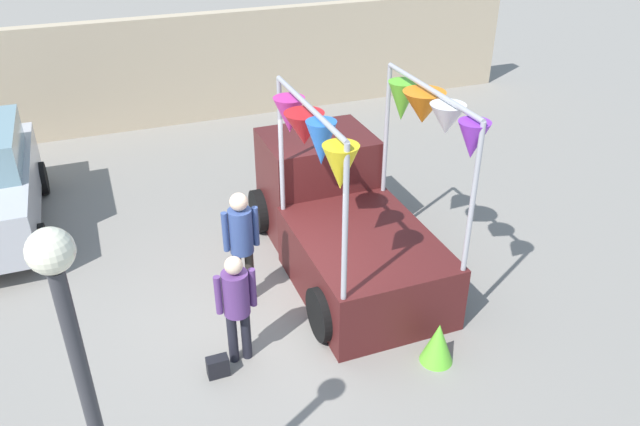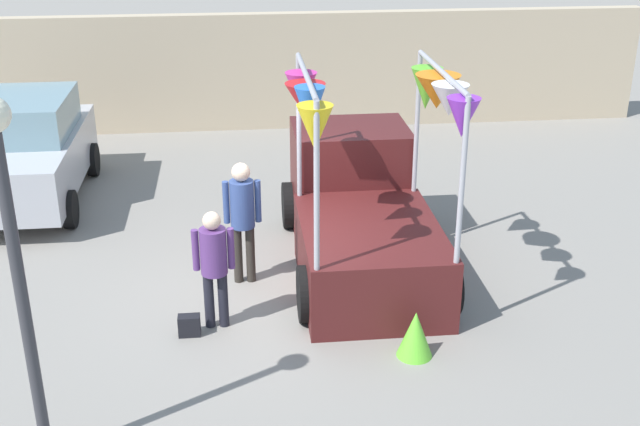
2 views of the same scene
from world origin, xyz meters
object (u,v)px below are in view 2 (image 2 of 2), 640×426
handbag (189,325)px  folded_kite_bundle_lime (415,334)px  vendor_truck (359,204)px  parked_car (29,150)px  person_customer (214,259)px  street_lamp (12,238)px  person_vendor (242,211)px

handbag → folded_kite_bundle_lime: folded_kite_bundle_lime is taller
vendor_truck → folded_kite_bundle_lime: vendor_truck is taller
parked_car → folded_kite_bundle_lime: (5.69, -5.70, -0.64)m
person_customer → folded_kite_bundle_lime: size_ratio=2.68×
street_lamp → folded_kite_bundle_lime: bearing=19.6°
handbag → street_lamp: bearing=-120.8°
vendor_truck → parked_car: size_ratio=1.01×
street_lamp → folded_kite_bundle_lime: size_ratio=6.26×
vendor_truck → person_customer: (-2.13, -1.73, 0.06)m
folded_kite_bundle_lime → person_vendor: bearing=132.8°
vendor_truck → person_customer: bearing=-140.9°
parked_car → street_lamp: street_lamp is taller
person_customer → handbag: size_ratio=5.75×
vendor_truck → handbag: bearing=-142.1°
vendor_truck → street_lamp: size_ratio=1.08×
person_vendor → handbag: bearing=-117.7°
person_customer → street_lamp: (-1.68, -2.42, 1.50)m
parked_car → person_vendor: 5.10m
handbag → parked_car: bearing=120.8°
vendor_truck → folded_kite_bundle_lime: (0.28, -2.70, -0.61)m
vendor_truck → person_customer: size_ratio=2.52×
person_customer → person_vendor: size_ratio=0.89×
handbag → street_lamp: street_lamp is taller
parked_car → street_lamp: size_ratio=1.07×
vendor_truck → handbag: 3.23m
parked_car → folded_kite_bundle_lime: parked_car is taller
vendor_truck → folded_kite_bundle_lime: 2.78m
folded_kite_bundle_lime → person_customer: bearing=158.1°
handbag → folded_kite_bundle_lime: size_ratio=0.47×
parked_car → handbag: parked_car is taller
person_customer → person_vendor: bearing=72.1°
person_customer → folded_kite_bundle_lime: bearing=-21.9°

